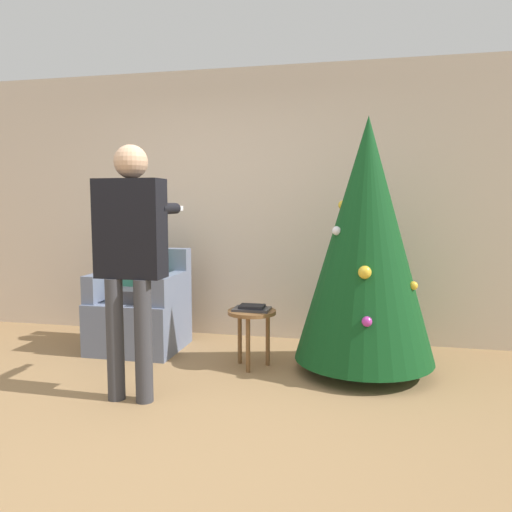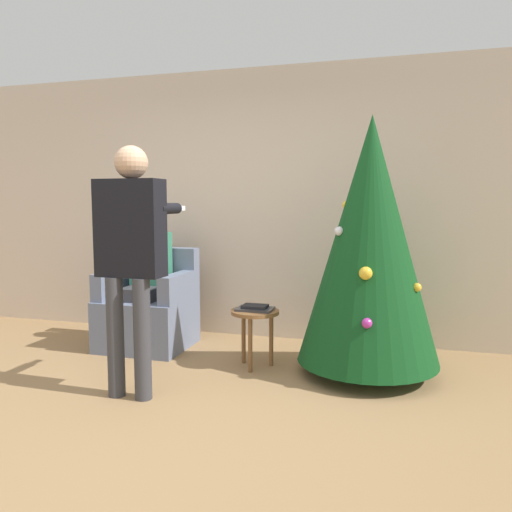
{
  "view_description": "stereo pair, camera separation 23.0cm",
  "coord_description": "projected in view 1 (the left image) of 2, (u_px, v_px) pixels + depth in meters",
  "views": [
    {
      "loc": [
        1.27,
        -2.72,
        1.36
      ],
      "look_at": [
        0.49,
        0.85,
        0.98
      ],
      "focal_mm": 35.0,
      "sensor_mm": 36.0,
      "label": 1
    },
    {
      "loc": [
        1.49,
        -2.66,
        1.36
      ],
      "look_at": [
        0.49,
        0.85,
        0.98
      ],
      "focal_mm": 35.0,
      "sensor_mm": 36.0,
      "label": 2
    }
  ],
  "objects": [
    {
      "name": "ground_plane",
      "position": [
        148.0,
        427.0,
        3.05
      ],
      "size": [
        14.0,
        14.0,
        0.0
      ],
      "primitive_type": "plane",
      "color": "#99754C"
    },
    {
      "name": "wall_back",
      "position": [
        238.0,
        205.0,
        5.08
      ],
      "size": [
        8.0,
        0.06,
        2.7
      ],
      "color": "beige",
      "rests_on": "ground_plane"
    },
    {
      "name": "christmas_tree",
      "position": [
        366.0,
        240.0,
        3.95
      ],
      "size": [
        1.11,
        1.11,
        2.04
      ],
      "color": "brown",
      "rests_on": "ground_plane"
    },
    {
      "name": "armchair",
      "position": [
        141.0,
        312.0,
        4.7
      ],
      "size": [
        0.79,
        0.72,
        0.93
      ],
      "color": "slate",
      "rests_on": "ground_plane"
    },
    {
      "name": "person_seated",
      "position": [
        139.0,
        273.0,
        4.64
      ],
      "size": [
        0.36,
        0.46,
        1.29
      ],
      "color": "#38383D",
      "rests_on": "ground_plane"
    },
    {
      "name": "person_standing",
      "position": [
        131.0,
        246.0,
        3.42
      ],
      "size": [
        0.48,
        0.57,
        1.76
      ],
      "color": "#38383D",
      "rests_on": "ground_plane"
    },
    {
      "name": "side_stool",
      "position": [
        252.0,
        320.0,
        4.14
      ],
      "size": [
        0.4,
        0.4,
        0.48
      ],
      "color": "brown",
      "rests_on": "ground_plane"
    },
    {
      "name": "laptop",
      "position": [
        252.0,
        309.0,
        4.13
      ],
      "size": [
        0.3,
        0.2,
        0.02
      ],
      "color": "#38383D",
      "rests_on": "side_stool"
    },
    {
      "name": "book",
      "position": [
        252.0,
        306.0,
        4.13
      ],
      "size": [
        0.21,
        0.15,
        0.02
      ],
      "color": "black",
      "rests_on": "laptop"
    }
  ]
}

